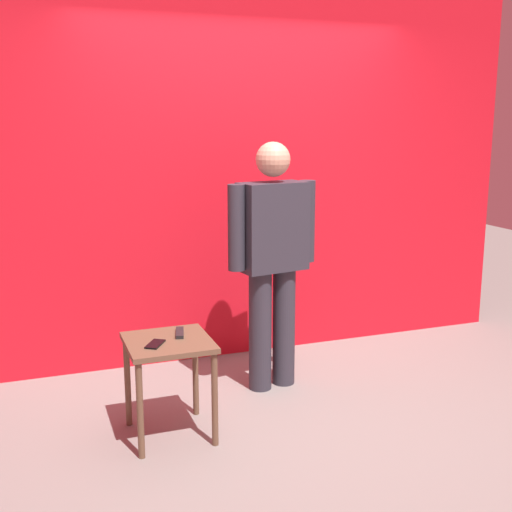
# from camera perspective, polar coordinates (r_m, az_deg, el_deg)

# --- Properties ---
(ground_plane) EXTENTS (12.00, 12.00, 0.00)m
(ground_plane) POSITION_cam_1_polar(r_m,az_deg,el_deg) (4.00, 5.58, -14.51)
(ground_plane) COLOR gray
(back_wall_red) EXTENTS (4.42, 0.12, 3.18)m
(back_wall_red) POSITION_cam_1_polar(r_m,az_deg,el_deg) (4.85, -1.12, 9.69)
(back_wall_red) COLOR red
(back_wall_red) RESTS_ON ground_plane
(standing_person) EXTENTS (0.65, 0.29, 1.64)m
(standing_person) POSITION_cam_1_polar(r_m,az_deg,el_deg) (4.23, 1.46, 0.23)
(standing_person) COLOR #2D2D38
(standing_person) RESTS_ON ground_plane
(side_table) EXTENTS (0.47, 0.47, 0.57)m
(side_table) POSITION_cam_1_polar(r_m,az_deg,el_deg) (3.70, -7.71, -8.82)
(side_table) COLOR brown
(side_table) RESTS_ON ground_plane
(cell_phone) EXTENTS (0.14, 0.16, 0.01)m
(cell_phone) POSITION_cam_1_polar(r_m,az_deg,el_deg) (3.60, -8.89, -7.69)
(cell_phone) COLOR black
(cell_phone) RESTS_ON side_table
(tv_remote) EXTENTS (0.08, 0.18, 0.02)m
(tv_remote) POSITION_cam_1_polar(r_m,az_deg,el_deg) (3.75, -6.75, -6.74)
(tv_remote) COLOR black
(tv_remote) RESTS_ON side_table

